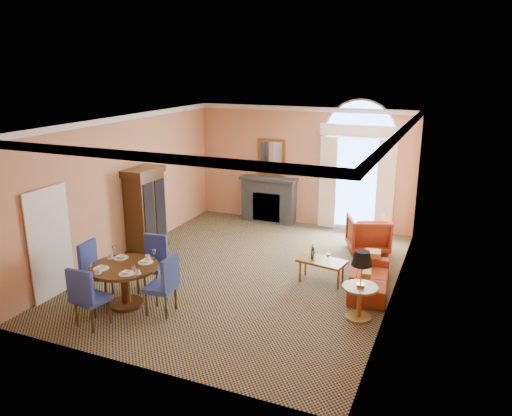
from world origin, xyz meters
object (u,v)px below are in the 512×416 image
at_px(sofa, 370,277).
at_px(armchair, 368,234).
at_px(coffee_table, 321,262).
at_px(armoire, 146,211).
at_px(dining_table, 125,276).
at_px(side_table, 361,277).

bearing_deg(sofa, armchair, 5.61).
bearing_deg(sofa, coffee_table, 85.63).
relative_size(armoire, dining_table, 1.60).
bearing_deg(side_table, armoire, 165.73).
bearing_deg(side_table, sofa, 92.31).
relative_size(dining_table, side_table, 1.02).
bearing_deg(armchair, side_table, 75.68).
distance_m(sofa, armchair, 2.15).
distance_m(armchair, side_table, 3.39).
bearing_deg(sofa, side_table, 176.15).
height_order(armchair, coffee_table, armchair).
distance_m(sofa, side_table, 1.35).
bearing_deg(coffee_table, sofa, 11.33).
distance_m(armchair, coffee_table, 2.19).
xyz_separation_m(armchair, coffee_table, (-0.54, -2.12, 0.01)).
height_order(dining_table, coffee_table, dining_table).
relative_size(armoire, coffee_table, 1.97).
bearing_deg(side_table, coffee_table, 130.31).
height_order(sofa, coffee_table, coffee_table).
xyz_separation_m(armoire, armchair, (4.83, 1.98, -0.53)).
xyz_separation_m(armoire, coffee_table, (4.29, -0.14, -0.52)).
bearing_deg(armoire, side_table, -14.27).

